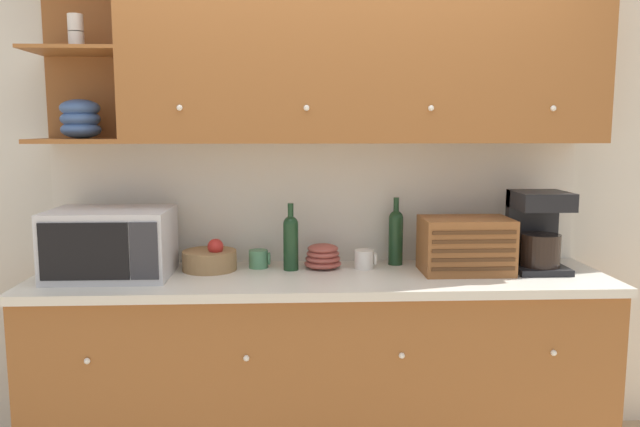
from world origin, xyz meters
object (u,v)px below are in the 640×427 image
Objects in this scene: wine_bottle at (291,240)px; mug_blue_second at (365,259)px; bowl_stack_on_counter at (323,257)px; bread_box at (465,245)px; coffee_maker at (537,231)px; second_wine_bottle at (396,235)px; microwave at (111,243)px; fruit_basket at (210,259)px; mug at (259,259)px.

wine_bottle is 0.37m from mug_blue_second.
bowl_stack_on_counter is 1.71× the size of mug_blue_second.
bread_box is at bearing -12.25° from mug_blue_second.
coffee_maker is at bearing -5.08° from mug_blue_second.
second_wine_bottle is 0.82× the size of bread_box.
second_wine_bottle is at bearing 27.31° from mug_blue_second.
microwave is at bearing -173.63° from wine_bottle.
wine_bottle is at bearing -169.49° from second_wine_bottle.
mug_blue_second is (0.20, -0.02, -0.01)m from bowl_stack_on_counter.
bread_box reaches higher than fruit_basket.
mug is 0.27× the size of coffee_maker.
wine_bottle reaches higher than microwave.
wine_bottle is at bearing -178.08° from mug_blue_second.
wine_bottle is 0.18m from bowl_stack_on_counter.
bread_box is at bearing -175.46° from coffee_maker.
bowl_stack_on_counter is at bearing 7.11° from microwave.
second_wine_bottle is at bearing 148.20° from bread_box.
fruit_basket is 0.54m from bowl_stack_on_counter.
fruit_basket is at bearing -178.50° from bowl_stack_on_counter.
mug_blue_second is (0.74, -0.00, -0.01)m from fruit_basket.
bowl_stack_on_counter is at bearing -4.33° from mug.
wine_bottle reaches higher than bowl_stack_on_counter.
mug_blue_second is 0.83m from coffee_maker.
second_wine_bottle is at bearing 10.51° from wine_bottle.
bowl_stack_on_counter is at bearing 174.91° from coffee_maker.
bowl_stack_on_counter is (0.97, 0.12, -0.10)m from microwave.
bread_box is (0.66, -0.12, 0.07)m from bowl_stack_on_counter.
microwave is 1.60× the size of second_wine_bottle.
second_wine_bottle is 0.88× the size of coffee_maker.
bread_box is (0.46, -0.10, 0.08)m from mug_blue_second.
microwave is at bearing -172.01° from second_wine_bottle.
fruit_basket is 0.40m from wine_bottle.
coffee_maker reaches higher than fruit_basket.
fruit_basket is 0.63× the size of bread_box.
mug_blue_second is at bearing -0.30° from fruit_basket.
mug_blue_second is (0.36, 0.01, -0.10)m from wine_bottle.
fruit_basket is 0.74m from mug_blue_second.
wine_bottle is 0.85× the size of coffee_maker.
mug is at bearing 175.35° from mug_blue_second.
bowl_stack_on_counter is 0.68m from bread_box.
bread_box reaches higher than bowl_stack_on_counter.
microwave is 1.30× the size of bread_box.
mug_blue_second is (1.17, 0.10, -0.11)m from microwave.
second_wine_bottle reaches higher than microwave.
fruit_basket is 1.21m from bread_box.
mug is 0.31m from bowl_stack_on_counter.
bowl_stack_on_counter reaches higher than mug.
mug is at bearing 9.22° from fruit_basket.
mug is 1.34m from coffee_maker.
bread_box is 1.08× the size of coffee_maker.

